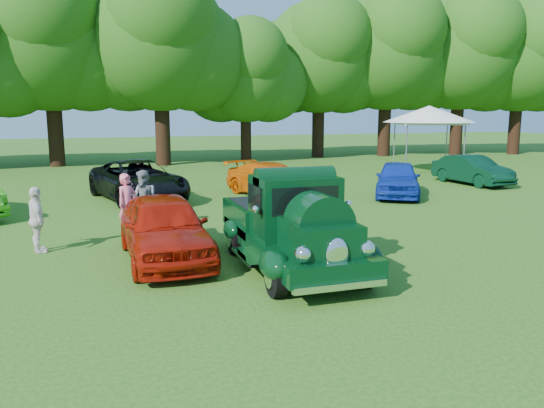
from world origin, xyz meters
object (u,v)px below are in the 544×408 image
object	(u,v)px
back_car_orange	(272,179)
canopy_tent	(429,115)
hero_pickup	(291,227)
spectator_grey	(144,200)
red_convertible	(164,228)
spectator_white	(37,220)
back_car_black	(138,180)
back_car_green	(472,170)
spectator_pink	(127,204)
back_car_blue	(398,179)

from	to	relation	value
back_car_orange	canopy_tent	world-z (taller)	canopy_tent
hero_pickup	spectator_grey	distance (m)	5.51
hero_pickup	red_convertible	size ratio (longest dim) A/B	1.17
red_convertible	spectator_white	distance (m)	3.22
back_car_black	spectator_grey	distance (m)	5.23
spectator_grey	back_car_orange	bearing A→B (deg)	97.67
hero_pickup	back_car_green	world-z (taller)	hero_pickup
red_convertible	back_car_orange	xyz separation A→B (m)	(5.15, 8.05, -0.10)
spectator_grey	spectator_white	world-z (taller)	spectator_grey
hero_pickup	canopy_tent	xyz separation A→B (m)	(13.08, 14.32, 2.27)
back_car_orange	spectator_grey	xyz separation A→B (m)	(-5.32, -4.63, 0.19)
spectator_grey	back_car_green	bearing A→B (deg)	74.79
spectator_pink	canopy_tent	size ratio (longest dim) A/B	0.28
back_car_black	spectator_pink	size ratio (longest dim) A/B	3.22
spectator_white	canopy_tent	world-z (taller)	canopy_tent
back_car_green	canopy_tent	distance (m)	5.23
back_car_orange	spectator_white	distance (m)	10.27
red_convertible	back_car_orange	distance (m)	9.56
back_car_blue	canopy_tent	size ratio (longest dim) A/B	0.67
back_car_orange	canopy_tent	size ratio (longest dim) A/B	0.74
back_car_green	canopy_tent	size ratio (longest dim) A/B	0.66
spectator_pink	spectator_grey	world-z (taller)	spectator_grey
back_car_black	canopy_tent	distance (m)	16.36
back_car_orange	back_car_green	world-z (taller)	back_car_green
spectator_pink	spectator_grey	distance (m)	0.76
red_convertible	back_car_orange	bearing A→B (deg)	55.43
back_car_black	back_car_blue	distance (m)	10.11
hero_pickup	back_car_blue	distance (m)	10.69
hero_pickup	back_car_green	bearing A→B (deg)	38.14
back_car_black	back_car_blue	xyz separation A→B (m)	(9.86, -2.25, -0.05)
back_car_blue	spectator_grey	bearing A→B (deg)	-132.57
back_car_black	back_car_blue	world-z (taller)	back_car_black
hero_pickup	back_car_blue	bearing A→B (deg)	46.68
back_car_green	spectator_pink	xyz separation A→B (m)	(-15.63, -5.54, 0.18)
back_car_blue	spectator_white	world-z (taller)	spectator_white
back_car_black	spectator_white	xyz separation A→B (m)	(-2.82, -7.08, 0.04)
hero_pickup	back_car_orange	world-z (taller)	hero_pickup
back_car_green	spectator_white	size ratio (longest dim) A/B	2.53
spectator_white	hero_pickup	bearing A→B (deg)	-134.47
back_car_orange	hero_pickup	bearing A→B (deg)	-127.43
spectator_pink	spectator_grey	xyz separation A→B (m)	(0.49, 0.58, 0.01)
back_car_orange	back_car_green	size ratio (longest dim) A/B	1.12
hero_pickup	back_car_orange	bearing A→B (deg)	74.51
red_convertible	spectator_pink	distance (m)	2.92
spectator_pink	canopy_tent	xyz separation A→B (m)	(16.28, 10.10, 2.31)
spectator_white	back_car_black	bearing A→B (deg)	-37.39
back_car_blue	spectator_pink	distance (m)	11.12
hero_pickup	back_car_blue	world-z (taller)	hero_pickup
hero_pickup	back_car_black	bearing A→B (deg)	104.14
red_convertible	spectator_grey	distance (m)	3.42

